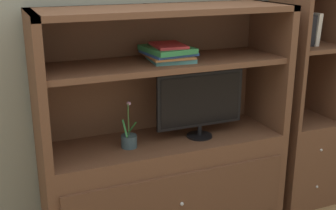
# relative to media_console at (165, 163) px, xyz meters

# --- Properties ---
(painted_rear_wall) EXTENTS (6.00, 0.10, 2.80)m
(painted_rear_wall) POSITION_rel_media_console_xyz_m (0.00, 0.34, 0.91)
(painted_rear_wall) COLOR gray
(painted_rear_wall) RESTS_ON ground_plane
(media_console) EXTENTS (1.61, 0.54, 1.52)m
(media_console) POSITION_rel_media_console_xyz_m (0.00, 0.00, 0.00)
(media_console) COLOR brown
(media_console) RESTS_ON ground_plane
(tv_monitor) EXTENTS (0.60, 0.17, 0.44)m
(tv_monitor) POSITION_rel_media_console_xyz_m (0.23, -0.06, 0.42)
(tv_monitor) COLOR black
(tv_monitor) RESTS_ON media_console
(potted_plant) EXTENTS (0.10, 0.14, 0.30)m
(potted_plant) POSITION_rel_media_console_xyz_m (-0.26, -0.04, 0.22)
(potted_plant) COLOR #384C56
(potted_plant) RESTS_ON media_console
(magazine_stack) EXTENTS (0.31, 0.34, 0.10)m
(magazine_stack) POSITION_rel_media_console_xyz_m (0.02, -0.00, 0.75)
(magazine_stack) COLOR teal
(magazine_stack) RESTS_ON media_console
(bookshelf_tall) EXTENTS (0.44, 0.47, 1.87)m
(bookshelf_tall) POSITION_rel_media_console_xyz_m (1.12, 0.00, 0.12)
(bookshelf_tall) COLOR brown
(bookshelf_tall) RESTS_ON ground_plane
(upright_book_row) EXTENTS (0.18, 0.17, 0.28)m
(upright_book_row) POSITION_rel_media_console_xyz_m (1.04, -0.01, 0.85)
(upright_book_row) COLOR #A56638
(upright_book_row) RESTS_ON bookshelf_tall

